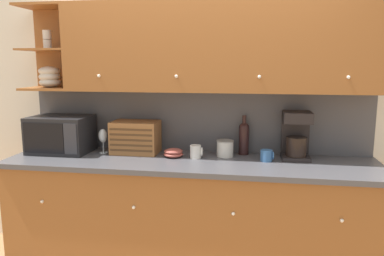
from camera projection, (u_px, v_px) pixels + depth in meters
ground_plane at (196, 249)px, 3.45m from camera, size 24.00×24.00×0.00m
wall_back at (197, 109)px, 3.26m from camera, size 5.32×0.06×2.60m
counter_unit at (190, 215)px, 3.05m from camera, size 2.94×0.69×0.93m
backsplash_panel at (196, 121)px, 3.24m from camera, size 2.92×0.01×0.53m
upper_cabinets at (213, 47)px, 2.95m from camera, size 2.92×0.36×0.70m
microwave at (61, 134)px, 3.20m from camera, size 0.50×0.37×0.31m
wine_glass at (103, 137)px, 3.18m from camera, size 0.07×0.07×0.21m
bread_box at (136, 137)px, 3.18m from camera, size 0.39×0.26×0.27m
bowl_stack_on_counter at (173, 153)px, 3.05m from camera, size 0.16×0.16×0.07m
mug_blue_second at (196, 152)px, 3.01m from camera, size 0.10×0.09×0.11m
storage_canister at (225, 148)px, 3.07m from camera, size 0.14×0.14×0.13m
wine_bottle at (244, 137)px, 3.13m from camera, size 0.08×0.08×0.33m
mug at (267, 156)px, 2.92m from camera, size 0.10×0.09×0.09m
coffee_maker at (296, 135)px, 2.98m from camera, size 0.22×0.23×0.38m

